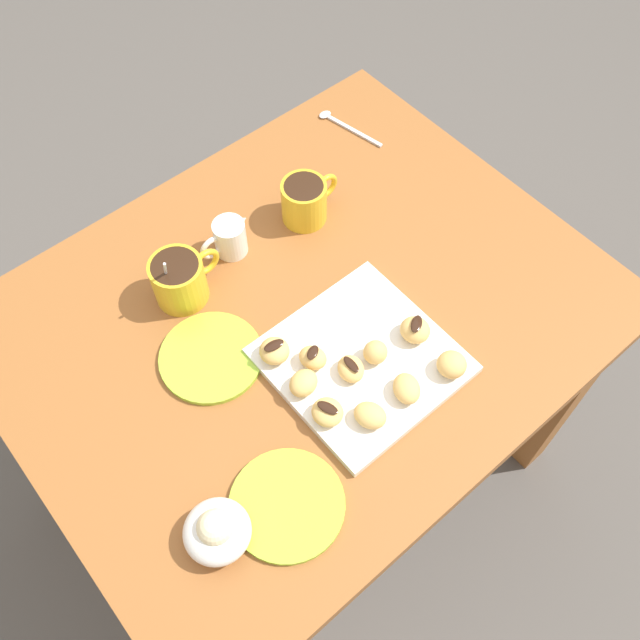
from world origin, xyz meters
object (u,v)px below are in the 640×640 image
(beignet_8, at_px, (452,364))
(beignet_0, at_px, (370,415))
(beignet_1, at_px, (351,369))
(beignet_2, at_px, (375,352))
(coffee_mug_mustard_left, at_px, (180,279))
(beignet_5, at_px, (415,330))
(beignet_6, at_px, (407,389))
(beignet_9, at_px, (313,358))
(dining_table, at_px, (304,348))
(coffee_mug_mustard_right, at_px, (305,200))
(ice_cream_bowl, at_px, (217,531))
(beignet_3, at_px, (274,351))
(beignet_7, at_px, (327,412))
(pastry_plate_square, at_px, (362,360))
(cream_pitcher_white, at_px, (229,237))
(saucer_lime_right, at_px, (287,505))
(beignet_4, at_px, (303,383))
(saucer_lime_left, at_px, (211,357))

(beignet_8, bearing_deg, beignet_0, 172.87)
(beignet_1, height_order, beignet_2, beignet_2)
(coffee_mug_mustard_left, height_order, beignet_5, coffee_mug_mustard_left)
(beignet_6, height_order, beignet_9, same)
(beignet_5, relative_size, beignet_9, 1.08)
(dining_table, xyz_separation_m, coffee_mug_mustard_right, (0.14, 0.17, 0.18))
(ice_cream_bowl, relative_size, beignet_3, 1.94)
(beignet_6, bearing_deg, beignet_7, 157.52)
(beignet_5, relative_size, beignet_6, 0.94)
(coffee_mug_mustard_left, distance_m, beignet_9, 0.28)
(pastry_plate_square, bearing_deg, coffee_mug_mustard_right, 66.78)
(beignet_2, bearing_deg, beignet_0, -136.65)
(coffee_mug_mustard_right, distance_m, beignet_6, 0.42)
(dining_table, distance_m, beignet_3, 0.20)
(pastry_plate_square, relative_size, cream_pitcher_white, 2.75)
(beignet_1, distance_m, beignet_6, 0.10)
(coffee_mug_mustard_right, xyz_separation_m, saucer_lime_right, (-0.38, -0.42, -0.04))
(coffee_mug_mustard_right, bearing_deg, dining_table, -131.01)
(coffee_mug_mustard_left, distance_m, beignet_4, 0.29)
(ice_cream_bowl, height_order, saucer_lime_left, ice_cream_bowl)
(pastry_plate_square, xyz_separation_m, coffee_mug_mustard_left, (-0.15, 0.31, 0.04))
(coffee_mug_mustard_right, bearing_deg, beignet_5, -96.04)
(coffee_mug_mustard_right, distance_m, beignet_5, 0.34)
(saucer_lime_left, xyz_separation_m, beignet_2, (0.21, -0.18, 0.03))
(saucer_lime_left, height_order, beignet_1, beignet_1)
(beignet_6, height_order, beignet_8, beignet_8)
(cream_pitcher_white, distance_m, beignet_3, 0.25)
(coffee_mug_mustard_right, relative_size, beignet_8, 2.48)
(beignet_1, distance_m, beignet_4, 0.08)
(dining_table, height_order, beignet_6, beignet_6)
(beignet_6, bearing_deg, beignet_8, -11.12)
(pastry_plate_square, bearing_deg, ice_cream_bowl, -167.08)
(ice_cream_bowl, bearing_deg, beignet_6, -1.98)
(saucer_lime_right, xyz_separation_m, beignet_9, (0.18, 0.16, 0.03))
(ice_cream_bowl, distance_m, saucer_lime_right, 0.11)
(beignet_5, bearing_deg, saucer_lime_right, -166.19)
(cream_pitcher_white, bearing_deg, coffee_mug_mustard_right, -9.17)
(beignet_2, bearing_deg, beignet_9, 144.45)
(coffee_mug_mustard_left, relative_size, beignet_5, 2.65)
(beignet_1, bearing_deg, pastry_plate_square, 14.44)
(cream_pitcher_white, xyz_separation_m, beignet_7, (-0.09, -0.38, -0.01))
(beignet_7, distance_m, beignet_9, 0.10)
(dining_table, height_order, beignet_9, beignet_9)
(beignet_5, xyz_separation_m, beignet_8, (-0.00, -0.09, 0.00))
(cream_pitcher_white, xyz_separation_m, beignet_5, (0.12, -0.36, -0.01))
(dining_table, distance_m, beignet_6, 0.29)
(pastry_plate_square, xyz_separation_m, beignet_1, (-0.03, -0.01, 0.02))
(pastry_plate_square, relative_size, beignet_2, 6.86)
(cream_pitcher_white, distance_m, beignet_5, 0.38)
(ice_cream_bowl, xyz_separation_m, saucer_lime_right, (0.11, -0.03, -0.03))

